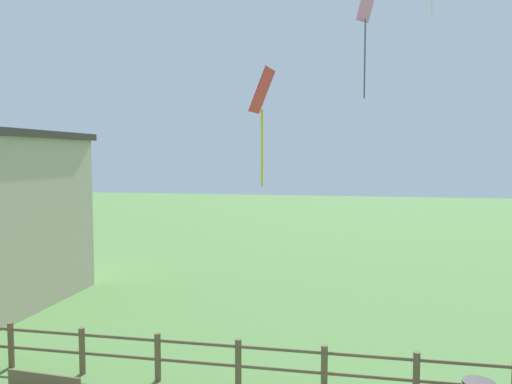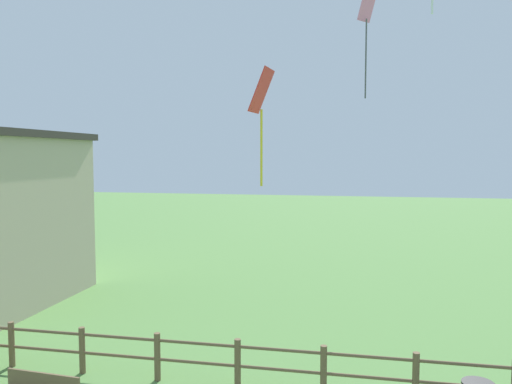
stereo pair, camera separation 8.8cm
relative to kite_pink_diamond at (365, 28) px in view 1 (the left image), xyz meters
The scene contains 3 objects.
wooden_fence 11.22m from the kite_pink_diamond, 111.86° to the right, with size 18.59×0.14×1.08m.
kite_pink_diamond is the anchor object (origin of this frame).
kite_red_diamond 7.56m from the kite_pink_diamond, 108.67° to the right, with size 0.46×0.74×2.45m.
Camera 1 is at (2.38, -2.42, 5.03)m, focal length 35.00 mm.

